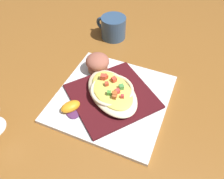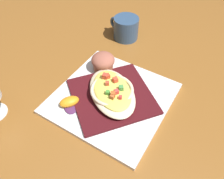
% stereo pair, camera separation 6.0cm
% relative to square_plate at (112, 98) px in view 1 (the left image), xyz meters
% --- Properties ---
extents(ground_plane, '(2.60, 2.60, 0.00)m').
position_rel_square_plate_xyz_m(ground_plane, '(0.00, 0.00, -0.01)').
color(ground_plane, brown).
extents(square_plate, '(0.35, 0.35, 0.01)m').
position_rel_square_plate_xyz_m(square_plate, '(0.00, 0.00, 0.00)').
color(square_plate, white).
rests_on(square_plate, ground_plane).
extents(folded_napkin, '(0.28, 0.27, 0.01)m').
position_rel_square_plate_xyz_m(folded_napkin, '(0.00, 0.00, 0.01)').
color(folded_napkin, '#451015').
rests_on(folded_napkin, square_plate).
extents(gratin_dish, '(0.19, 0.22, 0.04)m').
position_rel_square_plate_xyz_m(gratin_dish, '(0.00, 0.00, 0.03)').
color(gratin_dish, beige).
rests_on(gratin_dish, folded_napkin).
extents(muffin, '(0.07, 0.07, 0.06)m').
position_rel_square_plate_xyz_m(muffin, '(0.06, 0.10, 0.03)').
color(muffin, '#A76143').
rests_on(muffin, square_plate).
extents(orange_garnish, '(0.06, 0.07, 0.02)m').
position_rel_square_plate_xyz_m(orange_garnish, '(-0.10, 0.06, 0.02)').
color(orange_garnish, '#532854').
rests_on(orange_garnish, square_plate).
extents(coffee_mug, '(0.09, 0.12, 0.08)m').
position_rel_square_plate_xyz_m(coffee_mug, '(0.25, 0.17, 0.03)').
color(coffee_mug, '#314D71').
rests_on(coffee_mug, ground_plane).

